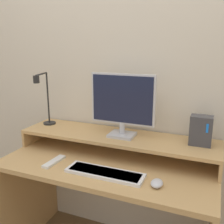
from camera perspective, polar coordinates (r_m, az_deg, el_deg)
wall_back at (r=1.87m, az=3.41°, el=7.82°), size 6.00×0.05×2.50m
desk at (r=1.79m, az=-0.90°, el=-16.84°), size 1.33×0.65×0.75m
monitor_shelf at (r=1.78m, az=1.05°, el=-5.60°), size 1.33×0.34×0.13m
monitor at (r=1.69m, az=2.29°, el=1.93°), size 0.43×0.14×0.42m
desk_lamp at (r=1.96m, az=-14.47°, el=2.46°), size 0.11×0.24×0.40m
router_dock at (r=1.67m, az=18.80°, el=-3.83°), size 0.13×0.09×0.18m
keyboard at (r=1.53m, az=-1.59°, el=-13.09°), size 0.46×0.13×0.02m
mouse at (r=1.44m, az=9.73°, el=-15.04°), size 0.06×0.09×0.03m
remote_control at (r=1.71m, az=-12.49°, el=-10.49°), size 0.06×0.19×0.02m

